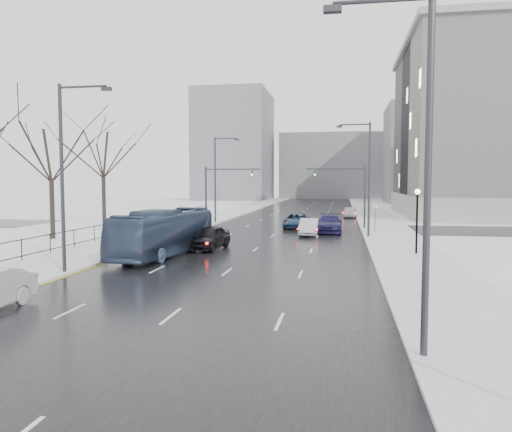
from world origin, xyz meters
The scene contains 25 objects.
road centered at (0.00, 60.00, 0.02)m, with size 16.00×150.00×0.04m, color black.
cross_road centered at (0.00, 48.00, 0.02)m, with size 130.00×10.00×0.04m, color black.
sidewalk_left centered at (-10.50, 60.00, 0.08)m, with size 5.00×150.00×0.16m, color silver.
sidewalk_right centered at (10.50, 60.00, 0.08)m, with size 5.00×150.00×0.16m, color silver.
park_strip centered at (-20.00, 60.00, 0.06)m, with size 14.00×150.00×0.12m, color white.
tree_park_d centered at (-17.80, 34.00, 0.00)m, with size 8.75×8.75×12.50m, color black, non-canonical shape.
tree_park_e centered at (-18.20, 44.00, 0.00)m, with size 9.45×9.45×13.50m, color black, non-canonical shape.
iron_fence centered at (-13.00, 30.00, 0.91)m, with size 0.06×70.00×1.30m.
streetlight_r_near centered at (8.17, 10.00, 5.62)m, with size 2.95×0.25×10.00m.
streetlight_r_mid centered at (8.17, 40.00, 5.62)m, with size 2.95×0.25×10.00m.
streetlight_l_near centered at (-8.17, 20.00, 5.62)m, with size 2.95×0.25×10.00m.
streetlight_l_far centered at (-8.17, 52.00, 5.62)m, with size 2.95×0.25×10.00m.
lamppost_r_mid centered at (11.00, 30.00, 2.94)m, with size 0.36×0.36×4.28m.
mast_signal_right centered at (7.33, 48.00, 4.11)m, with size 6.10×0.33×6.50m.
mast_signal_left centered at (-7.33, 48.00, 4.11)m, with size 6.10×0.33×6.50m.
no_uturn_sign centered at (9.20, 44.00, 2.30)m, with size 0.60×0.06×2.70m.
bldg_far_right centered at (28.00, 115.00, 11.00)m, with size 24.00×20.00×22.00m, color slate.
bldg_far_left centered at (-22.00, 125.00, 14.00)m, with size 18.00×22.00×28.00m, color slate.
bldg_far_center centered at (4.00, 140.00, 9.00)m, with size 30.00×18.00×18.00m, color slate.
bus centered at (-5.39, 26.99, 1.57)m, with size 2.57×10.96×3.05m, color #2E3E5A.
sedan_center_near centered at (-3.35, 30.52, 0.89)m, with size 2.00×4.98×1.70m, color black.
sedan_right_near centered at (3.20, 40.91, 0.80)m, with size 1.61×4.61×1.52m, color #BAB9BE.
sedan_right_cross centered at (1.45, 47.64, 0.80)m, with size 2.54×5.50×1.53m, color navy.
sedan_right_far centered at (4.94, 43.87, 0.89)m, with size 2.37×5.84×1.70m, color #171642.
sedan_right_distant centered at (7.20, 63.61, 0.71)m, with size 1.43×4.09×1.35m, color gray.
Camera 1 is at (6.12, -4.11, 4.98)m, focal length 35.00 mm.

